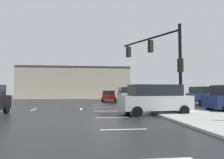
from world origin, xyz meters
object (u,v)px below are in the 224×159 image
(traffic_signal_mast, at_px, (160,56))
(suv_white, at_px, (127,94))
(suv_blue, at_px, (203,95))
(suv_silver, at_px, (155,99))
(sedan_red, at_px, (109,96))

(traffic_signal_mast, height_order, suv_white, traffic_signal_mast)
(suv_blue, relative_size, suv_white, 1.01)
(traffic_signal_mast, xyz_separation_m, suv_silver, (-0.80, -1.05, -3.12))
(suv_white, bearing_deg, suv_blue, -123.78)
(sedan_red, height_order, suv_blue, suv_blue)
(sedan_red, bearing_deg, suv_silver, -169.10)
(suv_white, bearing_deg, traffic_signal_mast, -178.19)
(suv_silver, distance_m, suv_blue, 11.84)
(traffic_signal_mast, relative_size, suv_white, 1.24)
(traffic_signal_mast, relative_size, suv_blue, 1.22)
(sedan_red, height_order, suv_white, suv_white)
(suv_blue, bearing_deg, suv_white, 59.16)
(suv_blue, xyz_separation_m, suv_white, (-7.64, 5.33, 0.00))
(suv_blue, bearing_deg, traffic_signal_mast, 138.75)
(traffic_signal_mast, xyz_separation_m, suv_white, (-0.16, 12.73, -3.12))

